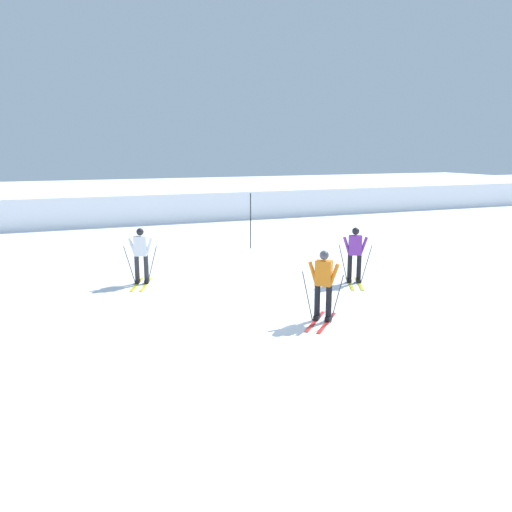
{
  "coord_description": "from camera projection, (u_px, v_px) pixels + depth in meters",
  "views": [
    {
      "loc": [
        -4.54,
        -12.01,
        4.04
      ],
      "look_at": [
        1.18,
        2.08,
        0.9
      ],
      "focal_mm": 36.61,
      "sensor_mm": 36.0,
      "label": 1
    }
  ],
  "objects": [
    {
      "name": "trail_marker_pole",
      "position": [
        251.0,
        221.0,
        21.3
      ],
      "size": [
        0.04,
        0.04,
        2.27
      ],
      "primitive_type": "cylinder",
      "color": "black",
      "rests_on": "ground"
    },
    {
      "name": "skier_orange",
      "position": [
        324.0,
        282.0,
        12.31
      ],
      "size": [
        1.37,
        1.42,
        1.71
      ],
      "color": "red",
      "rests_on": "ground"
    },
    {
      "name": "skier_purple",
      "position": [
        355.0,
        252.0,
        15.85
      ],
      "size": [
        1.02,
        1.6,
        1.71
      ],
      "color": "gold",
      "rests_on": "ground"
    },
    {
      "name": "far_snow_ridge",
      "position": [
        125.0,
        202.0,
        31.92
      ],
      "size": [
        80.0,
        9.18,
        1.6
      ],
      "primitive_type": "cube",
      "color": "white",
      "rests_on": "ground"
    },
    {
      "name": "ground_plane",
      "position": [
        244.0,
        309.0,
        13.39
      ],
      "size": [
        120.0,
        120.0,
        0.0
      ],
      "primitive_type": "plane",
      "color": "white"
    },
    {
      "name": "skier_white",
      "position": [
        141.0,
        253.0,
        15.72
      ],
      "size": [
        0.95,
        1.62,
        1.71
      ],
      "color": "gold",
      "rests_on": "ground"
    }
  ]
}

